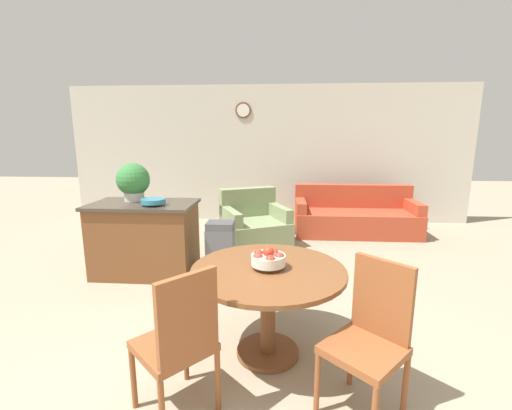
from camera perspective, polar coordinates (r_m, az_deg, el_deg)
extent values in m
cube|color=beige|center=(6.96, 1.86, 8.42)|extent=(8.00, 0.06, 2.70)
cylinder|color=brown|center=(6.96, -2.14, 15.49)|extent=(0.31, 0.02, 0.31)
cylinder|color=white|center=(6.95, -2.16, 15.50)|extent=(0.25, 0.01, 0.25)
cylinder|color=brown|center=(3.00, 1.95, -23.21)|extent=(0.50, 0.50, 0.04)
cylinder|color=brown|center=(2.82, 2.00, -17.37)|extent=(0.12, 0.12, 0.66)
cylinder|color=brown|center=(2.67, 2.06, -10.83)|extent=(1.19, 1.19, 0.03)
cylinder|color=brown|center=(2.57, -19.77, -25.49)|extent=(0.04, 0.04, 0.42)
cylinder|color=brown|center=(2.70, -11.64, -22.94)|extent=(0.04, 0.04, 0.42)
cylinder|color=brown|center=(2.44, -6.39, -27.05)|extent=(0.04, 0.04, 0.42)
cube|color=brown|center=(2.36, -13.58, -21.84)|extent=(0.59, 0.59, 0.05)
cube|color=brown|center=(2.07, -11.26, -17.76)|extent=(0.29, 0.31, 0.51)
cylinder|color=brown|center=(2.44, 10.15, -27.21)|extent=(0.04, 0.04, 0.42)
cylinder|color=brown|center=(2.57, 23.62, -25.89)|extent=(0.04, 0.04, 0.42)
cylinder|color=brown|center=(2.70, 15.54, -23.19)|extent=(0.04, 0.04, 0.42)
cube|color=brown|center=(2.35, 17.46, -22.13)|extent=(0.59, 0.59, 0.05)
cube|color=brown|center=(2.36, 20.27, -14.37)|extent=(0.31, 0.29, 0.51)
cylinder|color=silver|center=(2.66, 2.06, -10.18)|extent=(0.10, 0.10, 0.03)
cylinder|color=silver|center=(2.64, 2.07, -9.09)|extent=(0.26, 0.26, 0.08)
sphere|color=#B73323|center=(2.61, 3.93, -8.76)|extent=(0.08, 0.08, 0.08)
sphere|color=#B73323|center=(2.70, 2.93, -8.05)|extent=(0.08, 0.08, 0.08)
sphere|color=#B73323|center=(2.67, 0.42, -8.29)|extent=(0.08, 0.08, 0.08)
sphere|color=#B73323|center=(2.59, 0.35, -8.86)|extent=(0.08, 0.08, 0.08)
sphere|color=#B73323|center=(2.55, 2.40, -9.25)|extent=(0.08, 0.08, 0.08)
sphere|color=#B73323|center=(2.62, 2.08, -7.82)|extent=(0.08, 0.08, 0.08)
cube|color=brown|center=(4.55, -17.96, -5.57)|extent=(1.21, 0.69, 0.88)
cube|color=#42382D|center=(4.44, -18.32, 0.10)|extent=(1.27, 0.75, 0.04)
cylinder|color=teal|center=(4.24, -16.71, 0.11)|extent=(0.10, 0.10, 0.02)
cylinder|color=teal|center=(4.23, -16.74, 0.63)|extent=(0.28, 0.28, 0.05)
cylinder|color=beige|center=(4.61, -19.63, 1.42)|extent=(0.24, 0.24, 0.12)
sphere|color=#387F3D|center=(4.58, -19.81, 4.03)|extent=(0.41, 0.41, 0.41)
cube|color=#56565B|center=(4.23, -5.88, -8.10)|extent=(0.33, 0.27, 0.63)
cube|color=#49494E|center=(4.12, -5.98, -3.41)|extent=(0.32, 0.26, 0.09)
cube|color=#B24228|center=(6.33, 16.21, -2.82)|extent=(2.12, 0.91, 0.42)
cube|color=#B24228|center=(6.57, 15.78, 1.48)|extent=(2.11, 0.21, 0.42)
cube|color=#B24228|center=(6.17, 7.37, -1.91)|extent=(0.17, 0.82, 0.61)
cube|color=#B24228|center=(6.59, 24.57, -2.01)|extent=(0.17, 0.82, 0.61)
cube|color=gray|center=(5.51, -0.15, -4.57)|extent=(1.25, 1.24, 0.40)
cube|color=gray|center=(5.74, -1.43, 0.55)|extent=(0.94, 0.59, 0.47)
cube|color=gray|center=(5.36, -4.24, -3.91)|extent=(0.48, 0.82, 0.61)
cube|color=gray|center=(5.64, 3.73, -3.11)|extent=(0.48, 0.82, 0.61)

